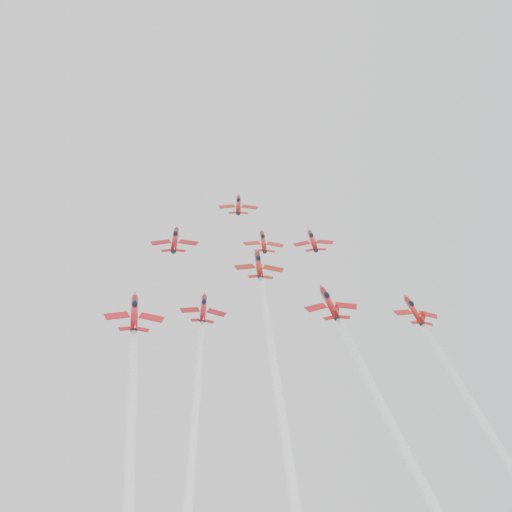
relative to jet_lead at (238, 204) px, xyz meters
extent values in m
cylinder|color=maroon|center=(0.00, -0.31, -0.31)|extent=(1.15, 9.20, 7.03)
cone|color=maroon|center=(0.00, 4.89, 3.40)|extent=(1.15, 2.55, 2.28)
cone|color=black|center=(0.00, -5.08, -3.72)|extent=(1.15, 1.69, 1.67)
ellipsoid|color=black|center=(0.00, 1.35, 1.52)|extent=(1.05, 2.42, 2.11)
cube|color=maroon|center=(-2.83, -0.96, -0.84)|extent=(4.28, 2.75, 1.18)
cube|color=maroon|center=(2.83, -0.96, -0.84)|extent=(4.28, 2.75, 1.18)
cube|color=maroon|center=(0.00, -4.79, -1.97)|extent=(0.13, 2.75, 2.80)
cube|color=maroon|center=(-1.47, -4.23, -3.11)|extent=(2.06, 1.36, 0.68)
cube|color=maroon|center=(1.47, -4.23, -3.11)|extent=(2.06, 1.36, 0.68)
cylinder|color=maroon|center=(-15.74, -17.78, -12.78)|extent=(1.20, 9.59, 7.32)
cone|color=maroon|center=(-15.74, -12.36, -8.91)|extent=(1.20, 2.65, 2.37)
cone|color=black|center=(-15.74, -22.76, -16.34)|extent=(1.20, 1.76, 1.74)
ellipsoid|color=black|center=(-15.74, -16.05, -10.88)|extent=(1.09, 2.53, 2.20)
cube|color=maroon|center=(-18.69, -18.46, -13.34)|extent=(4.46, 2.86, 1.23)
cube|color=maroon|center=(-12.79, -18.46, -13.34)|extent=(4.46, 2.86, 1.23)
cube|color=maroon|center=(-15.74, -22.45, -14.51)|extent=(0.13, 2.87, 2.92)
cube|color=maroon|center=(-17.27, -21.87, -15.70)|extent=(2.14, 1.42, 0.71)
cube|color=maroon|center=(-14.21, -21.87, -15.70)|extent=(2.14, 1.42, 0.71)
cylinder|color=#AD1E10|center=(3.62, -17.57, -12.63)|extent=(1.05, 8.37, 6.39)
cone|color=#AD1E10|center=(3.62, -12.84, -9.26)|extent=(1.05, 2.32, 2.07)
cone|color=black|center=(3.62, -21.92, -15.73)|extent=(1.05, 1.54, 1.52)
ellipsoid|color=black|center=(3.62, -16.06, -10.97)|extent=(0.95, 2.20, 1.92)
cube|color=#AD1E10|center=(1.04, -18.16, -13.12)|extent=(3.89, 2.50, 1.07)
cube|color=#AD1E10|center=(6.19, -18.16, -13.12)|extent=(3.89, 2.50, 1.07)
cube|color=#AD1E10|center=(3.62, -21.65, -14.14)|extent=(0.11, 2.50, 2.55)
cube|color=#AD1E10|center=(2.28, -21.14, -15.18)|extent=(1.87, 1.24, 0.62)
cube|color=#AD1E10|center=(4.95, -21.14, -15.18)|extent=(1.87, 1.24, 0.62)
cylinder|color=#B31117|center=(14.94, -16.57, -11.92)|extent=(1.07, 8.53, 6.51)
cone|color=#B31117|center=(14.94, -11.75, -8.48)|extent=(1.07, 2.36, 2.11)
cone|color=black|center=(14.94, -21.00, -15.08)|extent=(1.07, 1.57, 1.55)
ellipsoid|color=black|center=(14.94, -15.04, -10.23)|extent=(0.97, 2.25, 1.95)
cube|color=#B31117|center=(12.32, -17.18, -12.41)|extent=(3.97, 2.55, 1.10)
cube|color=#B31117|center=(17.56, -17.18, -12.41)|extent=(3.97, 2.55, 1.10)
cube|color=#B31117|center=(14.94, -20.73, -13.46)|extent=(0.12, 2.55, 2.60)
cube|color=#B31117|center=(13.58, -20.21, -14.52)|extent=(1.91, 1.26, 0.63)
cube|color=#B31117|center=(16.30, -20.21, -14.52)|extent=(1.91, 1.26, 0.63)
cylinder|color=maroon|center=(1.29, -26.88, -19.28)|extent=(1.19, 9.53, 7.28)
cone|color=maroon|center=(1.29, -21.49, -15.43)|extent=(1.19, 2.64, 2.36)
cone|color=black|center=(1.29, -31.83, -22.81)|extent=(1.19, 1.75, 1.73)
ellipsoid|color=black|center=(1.29, -25.16, -17.39)|extent=(1.09, 2.51, 2.18)
cube|color=maroon|center=(-1.64, -27.55, -19.83)|extent=(4.43, 2.85, 1.22)
cube|color=maroon|center=(4.22, -27.55, -19.83)|extent=(4.43, 2.85, 1.22)
cube|color=maroon|center=(1.29, -31.52, -20.99)|extent=(0.13, 2.85, 2.90)
cube|color=maroon|center=(-0.23, -30.94, -22.18)|extent=(2.13, 1.41, 0.70)
cube|color=maroon|center=(2.81, -30.94, -22.18)|extent=(2.13, 1.41, 0.70)
cylinder|color=white|center=(1.29, -71.93, -51.43)|extent=(1.52, 80.38, 57.98)
cylinder|color=#B31119|center=(-23.10, -43.02, -30.80)|extent=(1.22, 9.77, 7.47)
cone|color=#B31119|center=(-23.10, -37.49, -26.85)|extent=(1.22, 2.71, 2.42)
cone|color=black|center=(-23.10, -48.09, -34.42)|extent=(1.22, 1.80, 1.77)
ellipsoid|color=black|center=(-23.10, -41.26, -28.86)|extent=(1.11, 2.58, 2.24)
cube|color=#B31119|center=(-26.11, -43.71, -31.36)|extent=(4.55, 2.92, 1.26)
cube|color=#B31119|center=(-20.10, -43.71, -31.36)|extent=(4.55, 2.92, 1.26)
cube|color=#B31119|center=(-23.10, -47.78, -32.56)|extent=(0.13, 2.92, 2.98)
cube|color=#B31119|center=(-24.66, -47.19, -33.77)|extent=(2.18, 1.44, 0.72)
cube|color=#B31119|center=(-21.55, -47.19, -33.77)|extent=(2.18, 1.44, 0.72)
cylinder|color=maroon|center=(-10.89, -41.46, -29.69)|extent=(0.98, 7.78, 5.94)
cone|color=maroon|center=(-10.89, -37.06, -26.55)|extent=(0.98, 2.15, 1.93)
cone|color=black|center=(-10.89, -45.51, -32.57)|extent=(0.98, 1.43, 1.41)
ellipsoid|color=black|center=(-10.89, -40.06, -28.14)|extent=(0.89, 2.05, 1.78)
cube|color=maroon|center=(-13.28, -42.02, -30.14)|extent=(3.62, 2.33, 1.00)
cube|color=maroon|center=(-8.49, -42.02, -30.14)|extent=(3.62, 2.33, 1.00)
cube|color=maroon|center=(-10.89, -45.26, -31.09)|extent=(0.11, 2.33, 2.37)
cube|color=maroon|center=(-12.13, -44.78, -32.06)|extent=(1.74, 1.15, 0.57)
cube|color=maroon|center=(-9.65, -44.78, -32.06)|extent=(1.74, 1.15, 0.57)
cylinder|color=white|center=(-10.89, -78.26, -55.96)|extent=(1.24, 65.66, 47.36)
cylinder|color=#A81013|center=(13.00, -39.47, -28.27)|extent=(1.18, 9.44, 7.21)
cone|color=#A81013|center=(13.00, -34.14, -24.46)|extent=(1.18, 2.61, 2.34)
cone|color=black|center=(13.00, -44.37, -31.76)|extent=(1.18, 1.74, 1.71)
ellipsoid|color=black|center=(13.00, -37.77, -26.39)|extent=(1.07, 2.49, 2.16)
cube|color=#A81013|center=(10.10, -40.14, -28.81)|extent=(4.39, 2.82, 1.21)
cube|color=#A81013|center=(15.90, -40.14, -28.81)|extent=(4.39, 2.82, 1.21)
cube|color=#A81013|center=(13.00, -44.07, -29.96)|extent=(0.13, 2.82, 2.87)
cube|color=#A81013|center=(11.50, -43.50, -31.14)|extent=(2.11, 1.39, 0.69)
cube|color=#A81013|center=(14.51, -43.50, -31.14)|extent=(2.11, 1.39, 0.69)
cylinder|color=#AE1610|center=(28.80, -41.35, -29.61)|extent=(1.02, 8.14, 6.21)
cone|color=#AE1610|center=(28.80, -36.75, -26.32)|extent=(1.02, 2.25, 2.01)
cone|color=black|center=(28.80, -45.58, -32.62)|extent=(1.02, 1.50, 1.48)
ellipsoid|color=black|center=(28.80, -39.89, -27.99)|extent=(0.93, 2.14, 1.86)
cube|color=#AE1610|center=(26.29, -41.93, -30.08)|extent=(3.79, 2.43, 1.04)
cube|color=#AE1610|center=(31.30, -41.93, -30.08)|extent=(3.79, 2.43, 1.04)
cube|color=#AE1610|center=(28.80, -45.32, -31.07)|extent=(0.11, 2.43, 2.48)
cube|color=#AE1610|center=(27.50, -44.82, -32.08)|extent=(1.82, 1.20, 0.60)
cube|color=#AE1610|center=(30.09, -44.82, -32.08)|extent=(1.82, 1.20, 0.60)
camera|label=1|loc=(-18.93, -169.81, -41.29)|focal=50.00mm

